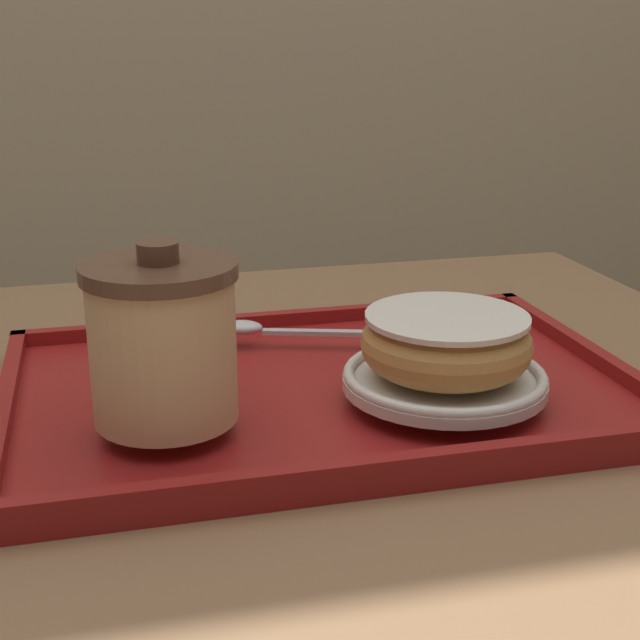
% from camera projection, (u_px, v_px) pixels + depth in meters
% --- Properties ---
extents(cafe_table, '(0.81, 0.76, 0.72)m').
position_uv_depth(cafe_table, '(317.00, 596.00, 0.74)').
color(cafe_table, '#846042').
rests_on(cafe_table, ground_plane).
extents(serving_tray, '(0.47, 0.31, 0.02)m').
position_uv_depth(serving_tray, '(320.00, 391.00, 0.68)').
color(serving_tray, maroon).
rests_on(serving_tray, cafe_table).
extents(coffee_cup_front, '(0.10, 0.10, 0.12)m').
position_uv_depth(coffee_cup_front, '(163.00, 341.00, 0.57)').
color(coffee_cup_front, '#E0B784').
rests_on(coffee_cup_front, serving_tray).
extents(plate_with_chocolate_donut, '(0.15, 0.15, 0.01)m').
position_uv_depth(plate_with_chocolate_donut, '(444.00, 378.00, 0.64)').
color(plate_with_chocolate_donut, white).
rests_on(plate_with_chocolate_donut, serving_tray).
extents(donut_chocolate_glazed, '(0.12, 0.12, 0.04)m').
position_uv_depth(donut_chocolate_glazed, '(446.00, 342.00, 0.63)').
color(donut_chocolate_glazed, tan).
rests_on(donut_chocolate_glazed, plate_with_chocolate_donut).
extents(spoon, '(0.14, 0.06, 0.01)m').
position_uv_depth(spoon, '(265.00, 329.00, 0.75)').
color(spoon, silver).
rests_on(spoon, serving_tray).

